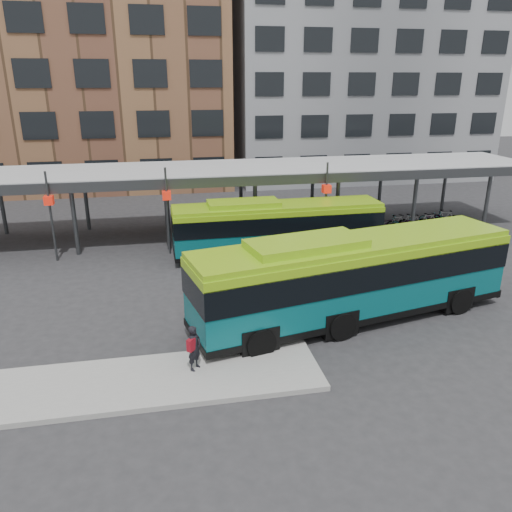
{
  "coord_description": "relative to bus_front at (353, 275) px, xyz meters",
  "views": [
    {
      "loc": [
        -3.32,
        -17.07,
        9.21
      ],
      "look_at": [
        0.67,
        3.37,
        1.8
      ],
      "focal_mm": 35.0,
      "sensor_mm": 36.0,
      "label": 1
    }
  ],
  "objects": [
    {
      "name": "bus_front",
      "position": [
        0.0,
        0.0,
        0.0
      ],
      "size": [
        13.49,
        5.46,
        3.64
      ],
      "rotation": [
        0.0,
        0.0,
        0.21
      ],
      "color": "#085359",
      "rests_on": "ground"
    },
    {
      "name": "canopy",
      "position": [
        -3.99,
        12.72,
        2.01
      ],
      "size": [
        40.0,
        6.53,
        4.8
      ],
      "color": "#999B9E",
      "rests_on": "ground"
    },
    {
      "name": "bus_rear",
      "position": [
        -1.13,
        8.24,
        -0.27
      ],
      "size": [
        11.38,
        2.71,
        3.13
      ],
      "rotation": [
        0.0,
        0.0,
        0.02
      ],
      "color": "#085359",
      "rests_on": "ground"
    },
    {
      "name": "boarding_island",
      "position": [
        -9.43,
        -3.15,
        -1.8
      ],
      "size": [
        14.0,
        3.0,
        0.18
      ],
      "primitive_type": "cube",
      "color": "gray",
      "rests_on": "ground"
    },
    {
      "name": "pedestrian",
      "position": [
        -6.49,
        -2.84,
        -0.93
      ],
      "size": [
        0.64,
        0.67,
        1.55
      ],
      "rotation": [
        0.0,
        0.0,
        0.89
      ],
      "color": "black",
      "rests_on": "boarding_island"
    },
    {
      "name": "building_brick",
      "position": [
        -13.93,
        31.85,
        9.11
      ],
      "size": [
        26.0,
        14.0,
        22.0
      ],
      "primitive_type": "cube",
      "color": "brown",
      "rests_on": "ground"
    },
    {
      "name": "bike_rack",
      "position": [
        9.08,
        11.71,
        -1.43
      ],
      "size": [
        6.26,
        1.79,
        0.98
      ],
      "color": "slate",
      "rests_on": "ground"
    },
    {
      "name": "building_grey",
      "position": [
        12.07,
        31.85,
        8.11
      ],
      "size": [
        24.0,
        14.0,
        20.0
      ],
      "primitive_type": "cube",
      "color": "slate",
      "rests_on": "ground"
    },
    {
      "name": "ground",
      "position": [
        -3.93,
        -0.15,
        -1.89
      ],
      "size": [
        120.0,
        120.0,
        0.0
      ],
      "primitive_type": "plane",
      "color": "#28282B",
      "rests_on": "ground"
    }
  ]
}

